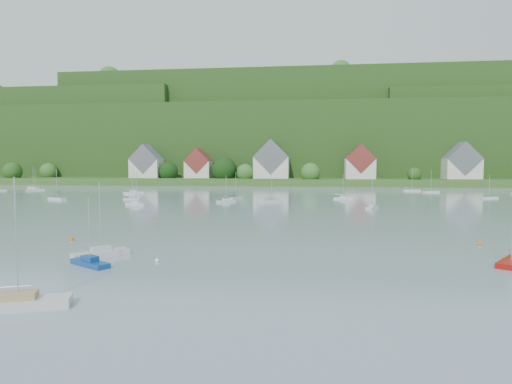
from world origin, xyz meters
TOP-DOWN VIEW (x-y plane):
  - far_shore_strip at (0.00, 200.00)m, footprint 600.00×60.00m
  - forested_ridge at (0.39, 268.57)m, footprint 620.00×181.22m
  - village_building_0 at (-55.00, 187.00)m, footprint 14.00×10.40m
  - village_building_1 at (-30.00, 189.00)m, footprint 12.00×9.36m
  - village_building_2 at (5.00, 188.00)m, footprint 16.00×11.44m
  - village_building_3 at (45.00, 186.00)m, footprint 13.00×10.40m
  - village_building_4 at (90.00, 190.00)m, footprint 15.00×10.40m
  - near_sailboat_1 at (1.08, 24.27)m, footprint 4.98×3.81m
  - near_sailboat_2 at (2.45, 11.70)m, footprint 6.98×4.12m
  - near_sailboat_3 at (0.07, 28.54)m, footprint 5.25×5.46m
  - near_sailboat_7 at (42.13, 29.61)m, footprint 4.50×5.34m
  - mooring_buoy_0 at (-8.29, 37.42)m, footprint 0.49×0.49m
  - mooring_buoy_1 at (6.96, 26.80)m, footprint 0.47×0.47m
  - mooring_buoy_2 at (43.10, 40.26)m, footprint 0.48×0.48m
  - mooring_buoy_3 at (-5.06, 59.47)m, footprint 0.39×0.39m
  - far_sailboat_cluster at (13.74, 117.31)m, footprint 203.79×68.31m

SIDE VIEW (x-z plane):
  - mooring_buoy_0 at x=-8.29m, z-range -0.25..0.25m
  - mooring_buoy_1 at x=6.96m, z-range -0.24..0.24m
  - mooring_buoy_2 at x=43.10m, z-range -0.24..0.24m
  - mooring_buoy_3 at x=-5.06m, z-range -0.19..0.19m
  - near_sailboat_7 at x=42.13m, z-range -3.38..4.05m
  - far_sailboat_cluster at x=13.74m, z-range -3.98..4.72m
  - near_sailboat_1 at x=1.08m, z-range -2.97..3.77m
  - near_sailboat_3 at x=0.07m, z-range -3.56..4.43m
  - near_sailboat_2 at x=2.45m, z-range -4.08..5.02m
  - far_shore_strip at x=0.00m, z-range 0.00..3.00m
  - village_building_1 at x=-30.00m, z-range 1.75..15.75m
  - village_building_3 at x=45.00m, z-range 1.68..17.18m
  - village_building_0 at x=-55.00m, z-range 1.51..17.51m
  - village_building_4 at x=90.00m, z-range 1.34..17.84m
  - village_building_2 at x=5.00m, z-range 1.27..19.27m
  - forested_ridge at x=0.39m, z-range -12.06..57.83m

